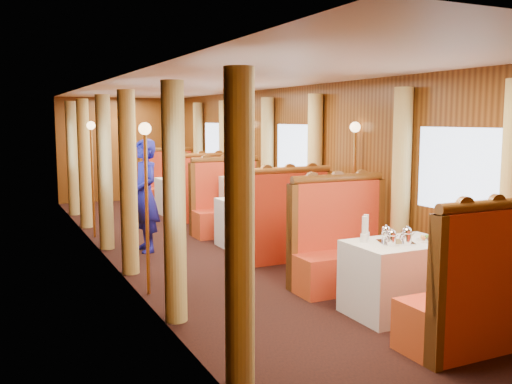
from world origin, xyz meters
TOP-DOWN VIEW (x-y plane):
  - floor at (0.00, 0.00)m, footprint 3.00×12.00m
  - ceiling at (0.00, 0.00)m, footprint 3.00×12.00m
  - wall_far at (0.00, 6.00)m, footprint 3.00×0.01m
  - wall_left at (-1.50, 0.00)m, footprint 0.01×12.00m
  - wall_right at (1.50, 0.00)m, footprint 0.01×12.00m
  - doorway_far at (0.00, 5.97)m, footprint 0.80×0.04m
  - table_near at (0.75, -3.50)m, footprint 1.05×0.72m
  - banquette_near_fwd at (0.75, -4.51)m, footprint 1.30×0.55m
  - banquette_near_aft at (0.75, -2.49)m, footprint 1.30×0.55m
  - table_mid at (0.75, 0.00)m, footprint 1.05×0.72m
  - banquette_mid_fwd at (0.75, -1.01)m, footprint 1.30×0.55m
  - banquette_mid_aft at (0.75, 1.01)m, footprint 1.30×0.55m
  - table_far at (0.75, 3.50)m, footprint 1.05×0.72m
  - banquette_far_fwd at (0.75, 2.49)m, footprint 1.30×0.55m
  - banquette_far_aft at (0.75, 4.51)m, footprint 1.30×0.55m
  - tea_tray at (0.67, -3.51)m, footprint 0.41×0.36m
  - teapot_left at (0.54, -3.61)m, footprint 0.17×0.14m
  - teapot_right at (0.71, -3.64)m, footprint 0.18×0.15m
  - teapot_back at (0.62, -3.42)m, footprint 0.19×0.17m
  - fruit_plate at (1.02, -3.59)m, footprint 0.24×0.24m
  - cup_inboard at (0.40, -3.35)m, footprint 0.08×0.08m
  - cup_outboard at (0.49, -3.27)m, footprint 0.08×0.08m
  - rose_vase_mid at (0.77, 0.04)m, footprint 0.06×0.06m
  - rose_vase_far at (0.77, 3.47)m, footprint 0.06×0.06m
  - window_left_near at (-1.49, -3.50)m, footprint 0.01×1.20m
  - curtain_left_near_a at (-1.38, -4.28)m, footprint 0.22×0.22m
  - curtain_left_near_b at (-1.38, -2.72)m, footprint 0.22×0.22m
  - window_right_near at (1.49, -3.50)m, footprint 0.01×1.20m
  - curtain_right_near_a at (1.38, -4.28)m, footprint 0.22×0.22m
  - curtain_right_near_b at (1.38, -2.72)m, footprint 0.22×0.22m
  - window_left_mid at (-1.49, 0.00)m, footprint 0.01×1.20m
  - curtain_left_mid_a at (-1.38, -0.78)m, footprint 0.22×0.22m
  - curtain_left_mid_b at (-1.38, 0.78)m, footprint 0.22×0.22m
  - window_right_mid at (1.49, 0.00)m, footprint 0.01×1.20m
  - curtain_right_mid_a at (1.38, -0.78)m, footprint 0.22×0.22m
  - curtain_right_mid_b at (1.38, 0.78)m, footprint 0.22×0.22m
  - window_left_far at (-1.49, 3.50)m, footprint 0.01×1.20m
  - curtain_left_far_a at (-1.38, 2.72)m, footprint 0.22×0.22m
  - curtain_left_far_b at (-1.38, 4.28)m, footprint 0.22×0.22m
  - window_right_far at (1.49, 3.50)m, footprint 0.01×1.20m
  - curtain_right_far_a at (1.38, 2.72)m, footprint 0.22×0.22m
  - curtain_right_far_b at (1.38, 4.28)m, footprint 0.22×0.22m
  - sconce_left_fore at (-1.40, -1.75)m, footprint 0.14×0.14m
  - sconce_right_fore at (1.40, -1.75)m, footprint 0.14×0.14m
  - sconce_left_aft at (-1.40, 1.75)m, footprint 0.14×0.14m
  - sconce_right_aft at (1.40, 1.75)m, footprint 0.14×0.14m
  - steward at (-0.88, 0.37)m, footprint 0.47×0.66m
  - passenger at (0.75, 0.81)m, footprint 0.40×0.44m

SIDE VIEW (x-z plane):
  - floor at x=0.00m, z-range -0.01..0.01m
  - table_near at x=0.75m, z-range 0.00..0.75m
  - table_mid at x=0.75m, z-range 0.00..0.75m
  - table_far at x=0.75m, z-range 0.00..0.75m
  - banquette_near_fwd at x=0.75m, z-range -0.25..1.09m
  - banquette_near_aft at x=0.75m, z-range -0.25..1.09m
  - banquette_mid_fwd at x=0.75m, z-range -0.25..1.09m
  - banquette_mid_aft at x=0.75m, z-range -0.25..1.09m
  - banquette_far_fwd at x=0.75m, z-range -0.25..1.09m
  - banquette_far_aft at x=0.75m, z-range -0.25..1.09m
  - passenger at x=0.75m, z-range 0.36..1.12m
  - tea_tray at x=0.67m, z-range 0.75..0.76m
  - fruit_plate at x=1.02m, z-range 0.74..0.80m
  - teapot_left at x=0.54m, z-range 0.75..0.87m
  - teapot_back at x=0.62m, z-range 0.75..0.88m
  - teapot_right at x=0.71m, z-range 0.75..0.89m
  - steward at x=-0.88m, z-range 0.00..1.69m
  - cup_inboard at x=0.40m, z-range 0.72..0.99m
  - cup_outboard at x=0.49m, z-range 0.72..0.99m
  - rose_vase_mid at x=0.77m, z-range 0.75..1.11m
  - rose_vase_far at x=0.77m, z-range 0.75..1.11m
  - doorway_far at x=0.00m, z-range 0.00..2.00m
  - curtain_left_near_a at x=-1.38m, z-range 0.00..2.35m
  - curtain_left_near_b at x=-1.38m, z-range 0.00..2.35m
  - curtain_right_near_a at x=1.38m, z-range 0.00..2.35m
  - curtain_right_near_b at x=1.38m, z-range 0.00..2.35m
  - curtain_left_mid_a at x=-1.38m, z-range 0.00..2.35m
  - curtain_left_mid_b at x=-1.38m, z-range 0.00..2.35m
  - curtain_right_mid_a at x=1.38m, z-range 0.00..2.35m
  - curtain_right_mid_b at x=1.38m, z-range 0.00..2.35m
  - curtain_left_far_a at x=-1.38m, z-range 0.00..2.35m
  - curtain_left_far_b at x=-1.38m, z-range 0.00..2.35m
  - curtain_right_far_a at x=1.38m, z-range 0.00..2.35m
  - curtain_right_far_b at x=1.38m, z-range 0.00..2.35m
  - wall_far at x=0.00m, z-range 0.00..2.50m
  - wall_left at x=-1.50m, z-range 0.00..2.50m
  - wall_right at x=1.50m, z-range 0.00..2.50m
  - sconce_left_fore at x=-1.40m, z-range 0.41..2.36m
  - sconce_right_fore at x=1.40m, z-range 0.41..2.36m
  - sconce_left_aft at x=-1.40m, z-range 0.41..2.36m
  - sconce_right_aft at x=1.40m, z-range 0.41..2.36m
  - window_left_near at x=-1.49m, z-range 1.00..1.90m
  - window_right_near at x=1.49m, z-range 1.00..1.90m
  - window_left_mid at x=-1.49m, z-range 1.00..1.90m
  - window_right_mid at x=1.49m, z-range 1.00..1.90m
  - window_left_far at x=-1.49m, z-range 1.00..1.90m
  - window_right_far at x=1.49m, z-range 1.00..1.90m
  - ceiling at x=0.00m, z-range 2.49..2.51m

